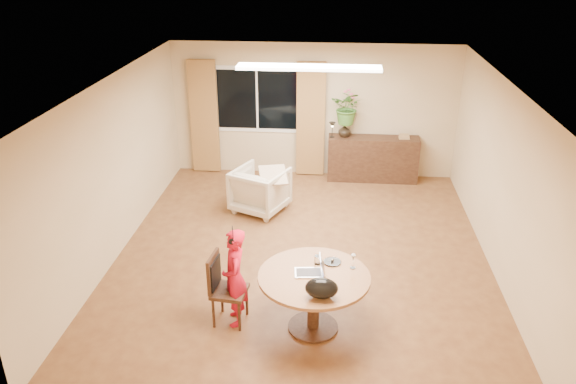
% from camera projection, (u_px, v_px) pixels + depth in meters
% --- Properties ---
extents(floor, '(6.50, 6.50, 0.00)m').
position_uv_depth(floor, '(302.00, 254.00, 8.47)').
color(floor, brown).
rests_on(floor, ground).
extents(ceiling, '(6.50, 6.50, 0.00)m').
position_uv_depth(ceiling, '(304.00, 84.00, 7.40)').
color(ceiling, white).
rests_on(ceiling, wall_back).
extents(wall_back, '(5.50, 0.00, 5.50)m').
position_uv_depth(wall_back, '(314.00, 111.00, 10.88)').
color(wall_back, tan).
rests_on(wall_back, floor).
extents(wall_left, '(0.00, 6.50, 6.50)m').
position_uv_depth(wall_left, '(114.00, 168.00, 8.16)').
color(wall_left, tan).
rests_on(wall_left, floor).
extents(wall_right, '(0.00, 6.50, 6.50)m').
position_uv_depth(wall_right, '(502.00, 181.00, 7.71)').
color(wall_right, tan).
rests_on(wall_right, floor).
extents(window, '(1.70, 0.03, 1.30)m').
position_uv_depth(window, '(257.00, 100.00, 10.87)').
color(window, white).
rests_on(window, wall_back).
extents(curtain_left, '(0.55, 0.08, 2.25)m').
position_uv_depth(curtain_left, '(204.00, 117.00, 11.04)').
color(curtain_left, brown).
rests_on(curtain_left, wall_back).
extents(curtain_right, '(0.55, 0.08, 2.25)m').
position_uv_depth(curtain_right, '(311.00, 120.00, 10.87)').
color(curtain_right, brown).
rests_on(curtain_right, wall_back).
extents(ceiling_panel, '(2.20, 0.35, 0.05)m').
position_uv_depth(ceiling_panel, '(309.00, 67.00, 8.50)').
color(ceiling_panel, white).
rests_on(ceiling_panel, ceiling).
extents(dining_table, '(1.32, 1.32, 0.75)m').
position_uv_depth(dining_table, '(314.00, 287.00, 6.62)').
color(dining_table, brown).
rests_on(dining_table, floor).
extents(dining_chair, '(0.49, 0.45, 0.92)m').
position_uv_depth(dining_chair, '(230.00, 289.00, 6.81)').
color(dining_chair, black).
rests_on(dining_chair, floor).
extents(child, '(0.52, 0.40, 1.26)m').
position_uv_depth(child, '(235.00, 278.00, 6.74)').
color(child, '#B70E24').
rests_on(child, floor).
extents(laptop, '(0.37, 0.27, 0.23)m').
position_uv_depth(laptop, '(309.00, 265.00, 6.55)').
color(laptop, '#B7B7BC').
rests_on(laptop, dining_table).
extents(tumbler, '(0.08, 0.08, 0.11)m').
position_uv_depth(tumbler, '(318.00, 260.00, 6.77)').
color(tumbler, white).
rests_on(tumbler, dining_table).
extents(wine_glass, '(0.08, 0.08, 0.19)m').
position_uv_depth(wine_glass, '(353.00, 261.00, 6.66)').
color(wine_glass, white).
rests_on(wine_glass, dining_table).
extents(pot_lid, '(0.22, 0.22, 0.04)m').
position_uv_depth(pot_lid, '(332.00, 261.00, 6.81)').
color(pot_lid, white).
rests_on(pot_lid, dining_table).
extents(handbag, '(0.39, 0.26, 0.24)m').
position_uv_depth(handbag, '(322.00, 288.00, 6.10)').
color(handbag, black).
rests_on(handbag, dining_table).
extents(armchair, '(1.10, 1.11, 0.78)m').
position_uv_depth(armchair, '(260.00, 190.00, 9.69)').
color(armchair, beige).
rests_on(armchair, floor).
extents(throw, '(0.56, 0.64, 0.03)m').
position_uv_depth(throw, '(273.00, 171.00, 9.42)').
color(throw, beige).
rests_on(throw, armchair).
extents(sideboard, '(1.74, 0.43, 0.87)m').
position_uv_depth(sideboard, '(373.00, 159.00, 10.93)').
color(sideboard, black).
rests_on(sideboard, floor).
extents(vase, '(0.25, 0.25, 0.25)m').
position_uv_depth(vase, '(344.00, 131.00, 10.74)').
color(vase, black).
rests_on(vase, sideboard).
extents(bouquet, '(0.73, 0.68, 0.66)m').
position_uv_depth(bouquet, '(348.00, 108.00, 10.55)').
color(bouquet, '#325F23').
rests_on(bouquet, vase).
extents(book_stack, '(0.23, 0.20, 0.08)m').
position_uv_depth(book_stack, '(404.00, 136.00, 10.69)').
color(book_stack, '#99784E').
rests_on(book_stack, sideboard).
extents(desk_lamp, '(0.15, 0.15, 0.31)m').
position_uv_depth(desk_lamp, '(332.00, 129.00, 10.70)').
color(desk_lamp, black).
rests_on(desk_lamp, sideboard).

